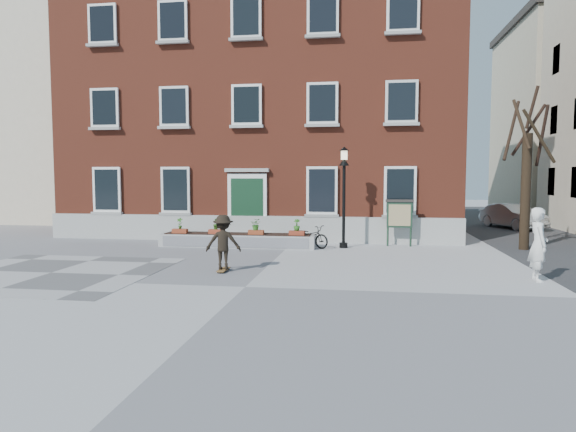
% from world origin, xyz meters
% --- Properties ---
extents(ground, '(100.00, 100.00, 0.00)m').
position_xyz_m(ground, '(0.00, 0.00, 0.00)').
color(ground, '#A0A0A3').
rests_on(ground, ground).
extents(checker_patch, '(6.00, 6.00, 0.01)m').
position_xyz_m(checker_patch, '(-6.00, 1.00, 0.01)').
color(checker_patch, '#565658').
rests_on(checker_patch, ground).
extents(distant_building, '(10.00, 12.00, 13.00)m').
position_xyz_m(distant_building, '(-18.00, 20.00, 6.50)').
color(distant_building, beige).
rests_on(distant_building, ground).
extents(bicycle, '(1.77, 1.34, 0.89)m').
position_xyz_m(bicycle, '(0.87, 7.34, 0.44)').
color(bicycle, black).
rests_on(bicycle, ground).
extents(parked_car, '(2.85, 4.24, 1.32)m').
position_xyz_m(parked_car, '(10.80, 16.25, 0.66)').
color(parked_car, '#B2B5B7').
rests_on(parked_car, ground).
extents(bystander, '(0.48, 0.73, 1.98)m').
position_xyz_m(bystander, '(7.56, 1.87, 0.99)').
color(bystander, white).
rests_on(bystander, ground).
extents(brick_building, '(18.40, 10.85, 12.60)m').
position_xyz_m(brick_building, '(-2.00, 13.98, 6.30)').
color(brick_building, brown).
rests_on(brick_building, ground).
extents(planter_assembly, '(6.20, 1.12, 1.15)m').
position_xyz_m(planter_assembly, '(-1.99, 7.18, 0.31)').
color(planter_assembly, '#B7B6B2').
rests_on(planter_assembly, ground).
extents(bare_tree, '(1.83, 1.83, 6.16)m').
position_xyz_m(bare_tree, '(9.01, 8.01, 2.79)').
color(bare_tree, black).
rests_on(bare_tree, ground).
extents(lamp_post, '(0.40, 0.40, 3.93)m').
position_xyz_m(lamp_post, '(2.17, 7.49, 2.54)').
color(lamp_post, black).
rests_on(lamp_post, ground).
extents(notice_board, '(1.10, 0.16, 1.87)m').
position_xyz_m(notice_board, '(4.35, 8.26, 1.26)').
color(notice_board, '#1B3623').
rests_on(notice_board, ground).
extents(skateboarder, '(1.11, 0.78, 1.67)m').
position_xyz_m(skateboarder, '(-1.12, 1.97, 0.87)').
color(skateboarder, brown).
rests_on(skateboarder, ground).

